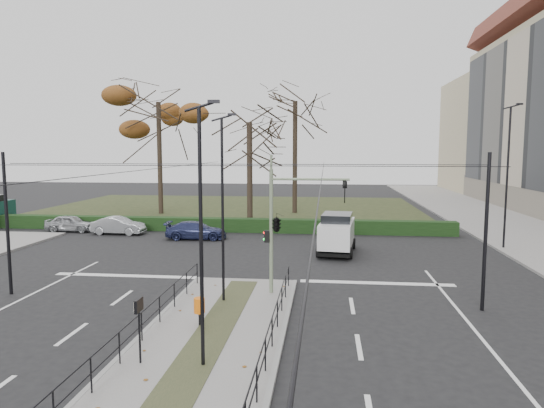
{
  "coord_description": "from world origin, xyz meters",
  "views": [
    {
      "loc": [
        3.6,
        -16.66,
        6.08
      ],
      "look_at": [
        0.88,
        7.95,
        3.31
      ],
      "focal_mm": 32.0,
      "sensor_mm": 36.0,
      "label": 1
    }
  ],
  "objects": [
    {
      "name": "ground",
      "position": [
        0.0,
        0.0,
        0.0
      ],
      "size": [
        140.0,
        140.0,
        0.0
      ],
      "primitive_type": "plane",
      "color": "black",
      "rests_on": "ground"
    },
    {
      "name": "median_island",
      "position": [
        0.0,
        -2.5,
        0.07
      ],
      "size": [
        4.4,
        15.0,
        0.14
      ],
      "primitive_type": "cube",
      "color": "slate",
      "rests_on": "ground"
    },
    {
      "name": "sidewalk_east",
      "position": [
        18.0,
        22.0,
        0.07
      ],
      "size": [
        8.0,
        90.0,
        0.14
      ],
      "primitive_type": "cube",
      "color": "slate",
      "rests_on": "ground"
    },
    {
      "name": "park",
      "position": [
        -6.0,
        32.0,
        0.05
      ],
      "size": [
        38.0,
        26.0,
        0.1
      ],
      "primitive_type": "cube",
      "color": "#232C16",
      "rests_on": "ground"
    },
    {
      "name": "hedge",
      "position": [
        -6.0,
        18.6,
        0.5
      ],
      "size": [
        38.0,
        1.0,
        1.0
      ],
      "primitive_type": "cube",
      "color": "black",
      "rests_on": "ground"
    },
    {
      "name": "median_railing",
      "position": [
        0.0,
        -2.6,
        0.98
      ],
      "size": [
        4.14,
        13.24,
        0.92
      ],
      "color": "black",
      "rests_on": "median_island"
    },
    {
      "name": "catenary",
      "position": [
        0.0,
        1.62,
        3.42
      ],
      "size": [
        20.0,
        34.0,
        6.0
      ],
      "color": "black",
      "rests_on": "ground"
    },
    {
      "name": "traffic_light",
      "position": [
        1.7,
        2.96,
        3.14
      ],
      "size": [
        3.55,
        1.97,
        5.16
      ],
      "color": "slate",
      "rests_on": "median_island"
    },
    {
      "name": "litter_bin",
      "position": [
        -0.59,
        -1.11,
        0.82
      ],
      "size": [
        0.37,
        0.37,
        0.96
      ],
      "color": "black",
      "rests_on": "median_island"
    },
    {
      "name": "info_panel",
      "position": [
        -1.5,
        -4.14,
        1.59
      ],
      "size": [
        0.11,
        0.48,
        1.85
      ],
      "color": "black",
      "rests_on": "median_island"
    },
    {
      "name": "streetlamp_median_near",
      "position": [
        0.3,
        -4.08,
        3.82
      ],
      "size": [
        0.6,
        0.12,
        7.24
      ],
      "color": "black",
      "rests_on": "median_island"
    },
    {
      "name": "streetlamp_median_far",
      "position": [
        -0.34,
        1.67,
        3.86
      ],
      "size": [
        0.61,
        0.13,
        7.33
      ],
      "color": "black",
      "rests_on": "median_island"
    },
    {
      "name": "streetlamp_sidewalk",
      "position": [
        14.52,
        13.9,
        4.56
      ],
      "size": [
        0.73,
        0.15,
        8.69
      ],
      "color": "black",
      "rests_on": "sidewalk_east"
    },
    {
      "name": "parked_car_first",
      "position": [
        -15.32,
        17.29,
        0.62
      ],
      "size": [
        3.68,
        1.56,
        1.24
      ],
      "primitive_type": "imported",
      "rotation": [
        0.0,
        0.0,
        1.6
      ],
      "color": "#94969A",
      "rests_on": "ground"
    },
    {
      "name": "parked_car_second",
      "position": [
        -11.28,
        16.57,
        0.63
      ],
      "size": [
        3.86,
        1.44,
        1.26
      ],
      "primitive_type": "imported",
      "rotation": [
        0.0,
        0.0,
        1.54
      ],
      "color": "#94969A",
      "rests_on": "ground"
    },
    {
      "name": "parked_car_third",
      "position": [
        -5.17,
        15.32,
        0.6
      ],
      "size": [
        4.25,
        1.95,
        1.2
      ],
      "primitive_type": "imported",
      "rotation": [
        0.0,
        0.0,
        1.63
      ],
      "color": "#22284F",
      "rests_on": "ground"
    },
    {
      "name": "white_van",
      "position": [
        4.32,
        11.82,
        1.23
      ],
      "size": [
        2.41,
        4.56,
        2.36
      ],
      "color": "silver",
      "rests_on": "ground"
    },
    {
      "name": "rust_tree",
      "position": [
        -11.85,
        27.41,
        10.47
      ],
      "size": [
        10.17,
        10.17,
        13.65
      ],
      "color": "black",
      "rests_on": "park"
    },
    {
      "name": "bare_tree_center",
      "position": [
        0.71,
        29.36,
        9.85
      ],
      "size": [
        7.04,
        7.04,
        13.98
      ],
      "color": "black",
      "rests_on": "park"
    },
    {
      "name": "bare_tree_near",
      "position": [
        -2.27,
        20.64,
        7.61
      ],
      "size": [
        7.03,
        7.03,
        10.76
      ],
      "color": "black",
      "rests_on": "park"
    }
  ]
}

